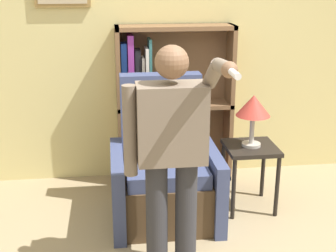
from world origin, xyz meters
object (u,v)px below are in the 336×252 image
object	(u,v)px
armchair	(164,175)
side_table	(250,157)
bookcase	(161,108)
person_standing	(172,148)
table_lamp	(253,108)

from	to	relation	value
armchair	side_table	xyz separation A→B (m)	(0.76, 0.05, 0.11)
bookcase	person_standing	size ratio (longest dim) A/B	0.97
bookcase	side_table	bearing A→B (deg)	-45.04
armchair	side_table	world-z (taller)	armchair
armchair	table_lamp	size ratio (longest dim) A/B	2.65
bookcase	table_lamp	world-z (taller)	bookcase
person_standing	table_lamp	world-z (taller)	person_standing
person_standing	table_lamp	bearing A→B (deg)	45.45
bookcase	side_table	size ratio (longest dim) A/B	2.63
bookcase	side_table	world-z (taller)	bookcase
bookcase	armchair	bearing A→B (deg)	-94.19
armchair	person_standing	size ratio (longest dim) A/B	0.75
bookcase	person_standing	xyz separation A→B (m)	(-0.09, -1.52, 0.17)
bookcase	table_lamp	distance (m)	1.02
person_standing	table_lamp	xyz separation A→B (m)	(0.80, 0.81, 0.01)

